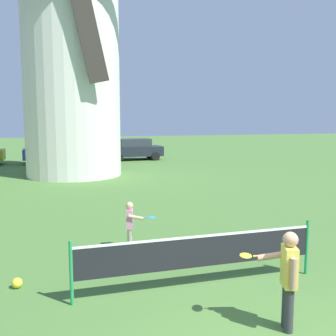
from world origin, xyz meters
The scene contains 7 objects.
windmill centered at (-1.61, 17.48, 6.94)m, with size 10.54×5.70×15.17m.
tennis_net centered at (-0.29, 2.39, 0.68)m, with size 4.59×0.06×1.10m.
player_near centered at (0.41, 0.71, 0.83)m, with size 0.77×0.76×1.48m.
player_far centered at (-1.07, 4.80, 0.65)m, with size 0.67×0.61×1.15m.
stray_ball centered at (-3.48, 3.34, 0.10)m, with size 0.19×0.19×0.19m, color yellow.
parked_car_blue centered at (-2.67, 23.65, 0.81)m, with size 3.86×1.89×1.56m.
parked_car_black centered at (3.07, 24.08, 0.81)m, with size 4.03×1.99×1.56m.
Camera 1 is at (-2.79, -3.96, 3.09)m, focal length 41.78 mm.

